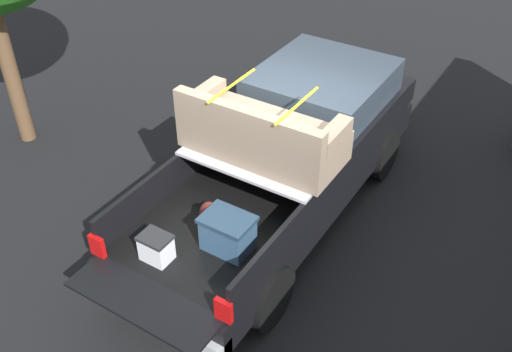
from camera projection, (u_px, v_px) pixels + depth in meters
ground_plane at (277, 214)px, 8.62m from camera, size 40.00×40.00×0.00m
pickup_truck at (292, 149)px, 8.28m from camera, size 6.05×2.07×2.23m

